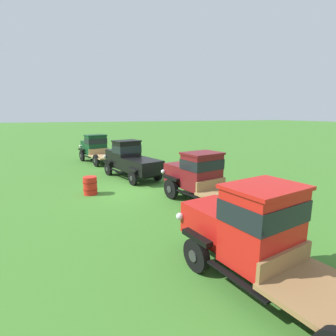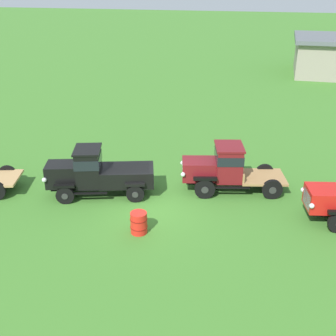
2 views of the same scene
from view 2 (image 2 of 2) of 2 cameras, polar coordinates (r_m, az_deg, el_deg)
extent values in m
plane|color=#3D7528|center=(17.45, -2.32, -5.51)|extent=(240.00, 240.00, 0.00)
cylinder|color=black|center=(20.75, -20.91, -0.81)|extent=(0.87, 0.39, 0.86)
cylinder|color=#2D2D2D|center=(20.83, -20.83, -0.70)|extent=(0.30, 0.12, 0.30)
cylinder|color=black|center=(18.16, -13.77, -3.63)|extent=(0.78, 0.39, 0.76)
cylinder|color=#2D2D2D|center=(18.07, -13.82, -3.77)|extent=(0.26, 0.11, 0.27)
cylinder|color=black|center=(19.53, -13.00, -1.49)|extent=(0.78, 0.39, 0.76)
cylinder|color=#2D2D2D|center=(19.62, -12.95, -1.37)|extent=(0.26, 0.11, 0.27)
cylinder|color=black|center=(17.82, -4.46, -3.50)|extent=(0.78, 0.39, 0.76)
cylinder|color=#2D2D2D|center=(17.74, -4.46, -3.64)|extent=(0.26, 0.11, 0.27)
cylinder|color=black|center=(19.22, -4.36, -1.33)|extent=(0.78, 0.39, 0.76)
cylinder|color=#2D2D2D|center=(19.31, -4.36, -1.21)|extent=(0.26, 0.11, 0.27)
cube|color=black|center=(18.59, -9.02, -2.24)|extent=(4.27, 2.09, 0.12)
cube|color=black|center=(18.62, -14.14, -0.82)|extent=(1.57, 1.44, 0.96)
cube|color=silver|center=(18.77, -15.98, -0.99)|extent=(0.32, 0.84, 0.72)
sphere|color=silver|center=(18.22, -16.41, -1.56)|extent=(0.20, 0.20, 0.20)
sphere|color=silver|center=(19.26, -15.68, -0.05)|extent=(0.20, 0.20, 0.20)
cube|color=black|center=(17.96, -13.90, -2.41)|extent=(0.89, 0.46, 0.12)
cube|color=black|center=(19.36, -13.11, -0.34)|extent=(0.89, 0.46, 0.12)
cube|color=black|center=(18.30, -10.69, 0.09)|extent=(1.37, 1.62, 1.55)
cube|color=black|center=(18.16, -10.78, 1.09)|extent=(1.42, 1.66, 0.43)
cube|color=black|center=(17.99, -10.89, 2.46)|extent=(1.49, 1.71, 0.08)
cube|color=black|center=(17.97, -10.46, -3.40)|extent=(1.38, 0.56, 0.05)
cube|color=black|center=(19.33, -9.93, -1.30)|extent=(1.38, 0.56, 0.05)
cube|color=black|center=(18.32, -5.52, -0.99)|extent=(2.60, 2.06, 0.72)
cube|color=black|center=(18.18, -5.56, -0.04)|extent=(2.19, 1.74, 0.06)
cube|color=black|center=(17.63, -4.50, -2.26)|extent=(0.86, 0.44, 0.12)
cube|color=black|center=(19.04, -4.40, -0.16)|extent=(0.86, 0.44, 0.12)
cylinder|color=black|center=(18.10, 5.00, -2.85)|extent=(0.89, 0.39, 0.88)
cylinder|color=#2D2D2D|center=(18.01, 5.02, -3.00)|extent=(0.30, 0.10, 0.31)
cylinder|color=black|center=(19.58, 4.68, -0.66)|extent=(0.89, 0.39, 0.88)
cylinder|color=#2D2D2D|center=(19.68, 4.66, -0.53)|extent=(0.30, 0.10, 0.31)
cylinder|color=black|center=(18.55, 13.93, -2.83)|extent=(0.89, 0.39, 0.88)
cylinder|color=#2D2D2D|center=(18.45, 14.00, -2.98)|extent=(0.30, 0.10, 0.31)
cylinder|color=black|center=(19.99, 12.96, -0.69)|extent=(0.89, 0.39, 0.88)
cylinder|color=#2D2D2D|center=(20.08, 12.90, -0.57)|extent=(0.30, 0.10, 0.31)
cube|color=black|center=(18.94, 8.80, -1.50)|extent=(4.27, 1.88, 0.12)
cube|color=maroon|center=(18.59, 4.21, -0.15)|extent=(1.71, 1.47, 0.84)
cube|color=silver|center=(18.57, 2.04, -0.26)|extent=(0.28, 0.89, 0.63)
sphere|color=silver|center=(17.99, 2.04, -0.89)|extent=(0.20, 0.20, 0.20)
sphere|color=silver|center=(19.11, 1.97, 0.68)|extent=(0.20, 0.20, 0.20)
cube|color=black|center=(17.89, 5.05, -1.46)|extent=(1.03, 0.44, 0.12)
cube|color=black|center=(19.38, 4.73, 0.65)|extent=(1.03, 0.44, 0.12)
cube|color=maroon|center=(18.58, 8.18, 0.70)|extent=(1.40, 1.67, 1.46)
cube|color=black|center=(18.46, 8.24, 1.63)|extent=(1.46, 1.71, 0.41)
cube|color=maroon|center=(18.30, 8.32, 2.91)|extent=(1.53, 1.76, 0.08)
cube|color=black|center=(18.22, 8.67, -2.65)|extent=(1.51, 0.50, 0.05)
cube|color=black|center=(19.66, 8.09, -0.53)|extent=(1.51, 0.50, 0.05)
cube|color=#9E7547|center=(19.12, 12.62, -1.20)|extent=(2.32, 2.11, 0.10)
cube|color=#9E7547|center=(18.85, 9.86, -0.57)|extent=(0.45, 1.54, 0.44)
cylinder|color=black|center=(18.37, 20.49, -4.14)|extent=(0.81, 0.35, 0.79)
cylinder|color=#2D2D2D|center=(18.46, 20.39, -3.98)|extent=(0.28, 0.09, 0.28)
cube|color=red|center=(17.32, 20.79, -3.88)|extent=(1.80, 1.52, 0.83)
cube|color=silver|center=(17.11, 18.35, -4.00)|extent=(0.26, 0.95, 0.62)
sphere|color=silver|center=(16.53, 18.89, -4.87)|extent=(0.20, 0.20, 0.20)
sphere|color=silver|center=(17.64, 17.83, -2.83)|extent=(0.20, 0.20, 0.20)
cube|color=black|center=(18.17, 20.69, -2.90)|extent=(0.93, 0.38, 0.12)
cylinder|color=red|center=(15.72, -3.98, -7.40)|extent=(0.62, 0.62, 0.84)
cylinder|color=maroon|center=(15.64, -4.00, -6.88)|extent=(0.65, 0.65, 0.03)
cylinder|color=maroon|center=(15.81, -3.96, -7.92)|extent=(0.65, 0.65, 0.03)
camera|label=1|loc=(15.10, 44.44, -2.32)|focal=28.00mm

